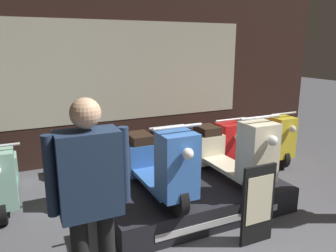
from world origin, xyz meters
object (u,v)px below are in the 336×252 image
(scooter_backrow_2, at_px, (153,154))
(scooter_backrow_4, at_px, (260,138))
(scooter_display_left, at_px, (157,164))
(person_left_browsing, at_px, (90,190))
(price_sign_board, at_px, (258,204))
(scooter_backrow_1, at_px, (84,164))
(scooter_display_right, at_px, (230,152))
(scooter_backrow_3, at_px, (211,146))
(scooter_backrow_0, at_px, (1,177))

(scooter_backrow_2, height_order, scooter_backrow_4, same)
(scooter_backrow_2, bearing_deg, scooter_display_left, -110.07)
(person_left_browsing, relative_size, price_sign_board, 1.95)
(scooter_display_left, relative_size, scooter_backrow_1, 1.00)
(scooter_display_right, bearing_deg, scooter_display_left, 180.00)
(scooter_backrow_2, bearing_deg, scooter_backrow_3, 0.00)
(scooter_backrow_2, distance_m, person_left_browsing, 2.66)
(scooter_backrow_0, relative_size, scooter_backrow_4, 1.00)
(scooter_backrow_0, relative_size, scooter_backrow_3, 1.00)
(scooter_display_left, height_order, scooter_display_right, same)
(scooter_display_right, bearing_deg, scooter_backrow_0, 156.16)
(scooter_backrow_1, distance_m, price_sign_board, 2.45)
(scooter_display_left, height_order, scooter_backrow_1, scooter_display_left)
(scooter_display_left, bearing_deg, scooter_backrow_2, 69.93)
(scooter_backrow_2, distance_m, price_sign_board, 2.07)
(scooter_backrow_2, height_order, scooter_backrow_3, same)
(scooter_backrow_3, bearing_deg, scooter_backrow_0, 180.00)
(scooter_backrow_1, distance_m, scooter_backrow_2, 1.04)
(scooter_display_right, height_order, scooter_backrow_3, scooter_display_right)
(scooter_backrow_3, height_order, scooter_backrow_4, same)
(person_left_browsing, bearing_deg, scooter_backrow_2, 57.58)
(scooter_display_right, xyz_separation_m, scooter_backrow_1, (-1.62, 1.17, -0.31))
(scooter_backrow_3, bearing_deg, person_left_browsing, -137.99)
(scooter_backrow_3, xyz_separation_m, scooter_backrow_4, (1.04, 0.00, 0.00))
(scooter_backrow_1, height_order, scooter_backrow_2, same)
(scooter_backrow_1, xyz_separation_m, scooter_backrow_4, (3.12, 0.00, 0.00))
(scooter_backrow_0, xyz_separation_m, scooter_backrow_1, (1.04, 0.00, 0.00))
(person_left_browsing, bearing_deg, scooter_backrow_0, 107.51)
(scooter_backrow_3, relative_size, person_left_browsing, 0.93)
(scooter_backrow_0, bearing_deg, scooter_backrow_3, 0.00)
(scooter_display_left, height_order, scooter_backrow_2, scooter_display_left)
(scooter_backrow_2, height_order, person_left_browsing, person_left_browsing)
(scooter_backrow_0, distance_m, scooter_backrow_2, 2.08)
(scooter_backrow_2, distance_m, scooter_backrow_3, 1.04)
(scooter_display_left, distance_m, scooter_backrow_3, 1.90)
(scooter_display_right, height_order, scooter_backrow_0, scooter_display_right)
(scooter_display_left, xyz_separation_m, scooter_backrow_1, (-0.61, 1.17, -0.31))
(scooter_display_left, height_order, person_left_browsing, person_left_browsing)
(scooter_display_right, distance_m, scooter_backrow_1, 2.02)
(price_sign_board, bearing_deg, scooter_display_right, 72.69)
(scooter_display_right, distance_m, price_sign_board, 0.95)
(scooter_display_left, bearing_deg, scooter_backrow_3, 38.63)
(scooter_backrow_0, distance_m, scooter_backrow_3, 3.12)
(scooter_backrow_2, xyz_separation_m, scooter_backrow_4, (2.08, 0.00, 0.00))
(scooter_backrow_0, relative_size, person_left_browsing, 0.93)
(scooter_display_right, relative_size, scooter_backrow_3, 1.00)
(scooter_backrow_2, xyz_separation_m, scooter_backrow_3, (1.04, 0.00, 0.00))
(scooter_backrow_0, distance_m, person_left_browsing, 2.37)
(scooter_display_left, bearing_deg, price_sign_board, -50.08)
(scooter_backrow_1, distance_m, scooter_backrow_3, 2.08)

